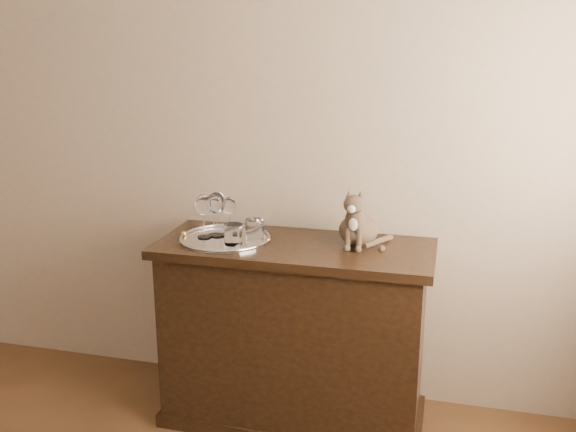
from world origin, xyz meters
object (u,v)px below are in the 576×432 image
wine_glass_b (229,215)px  tumbler_c (255,230)px  wine_glass_a (214,215)px  wine_glass_d (217,214)px  sideboard (294,334)px  tumbler_a (233,234)px  tray (225,240)px  cat (359,215)px  wine_glass_c (204,216)px

wine_glass_b → tumbler_c: size_ratio=1.84×
wine_glass_a → wine_glass_d: size_ratio=0.95×
sideboard → tumbler_a: size_ratio=13.47×
tray → cat: size_ratio=1.54×
wine_glass_d → tumbler_c: (0.18, -0.01, -0.06)m
cat → wine_glass_c: bearing=-166.3°
wine_glass_a → tumbler_c: (0.19, -0.01, -0.05)m
wine_glass_a → tumbler_a: (0.12, -0.10, -0.05)m
wine_glass_d → cat: (0.62, 0.06, 0.02)m
wine_glass_d → cat: size_ratio=0.78×
wine_glass_a → tumbler_c: wine_glass_a is taller
tumbler_a → cat: cat is taller
cat → sideboard: bearing=-159.6°
wine_glass_b → tumbler_a: wine_glass_b is taller
wine_glass_c → wine_glass_d: bearing=36.0°
wine_glass_c → wine_glass_d: wine_glass_d is taller
tray → wine_glass_c: bearing=-178.6°
tumbler_a → cat: size_ratio=0.34×
tumbler_c → sideboard: bearing=1.3°
tumbler_a → sideboard: bearing=19.1°
tray → tumbler_c: 0.14m
tray → wine_glass_c: 0.14m
wine_glass_a → wine_glass_b: wine_glass_a is taller
tray → tumbler_c: (0.13, 0.02, 0.05)m
sideboard → tumbler_c: 0.51m
wine_glass_a → cat: 0.64m
tray → wine_glass_d: (-0.05, 0.03, 0.11)m
wine_glass_d → tumbler_c: wine_glass_d is taller
wine_glass_b → wine_glass_d: wine_glass_d is taller
wine_glass_d → cat: cat is taller
wine_glass_b → tumbler_a: 0.17m
wine_glass_b → cat: (0.59, 0.01, 0.04)m
wine_glass_c → cat: bearing=8.4°
sideboard → cat: (0.27, 0.07, 0.55)m
wine_glass_c → tumbler_a: bearing=-20.6°
sideboard → wine_glass_b: bearing=168.3°
tray → cat: 0.60m
tray → cat: bearing=9.5°
wine_glass_d → tumbler_a: 0.15m
tray → wine_glass_a: wine_glass_a is taller
wine_glass_b → tray: bearing=-82.1°
tray → tumbler_a: (0.06, -0.06, 0.05)m
wine_glass_b → tumbler_c: 0.16m
sideboard → tray: tray is taller
tray → wine_glass_d: bearing=144.6°
tumbler_a → tumbler_c: bearing=49.9°
tray → cat: cat is taller
tray → wine_glass_b: wine_glass_b is taller
wine_glass_a → wine_glass_c: wine_glass_c is taller
wine_glass_d → tumbler_a: (0.11, -0.10, -0.06)m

